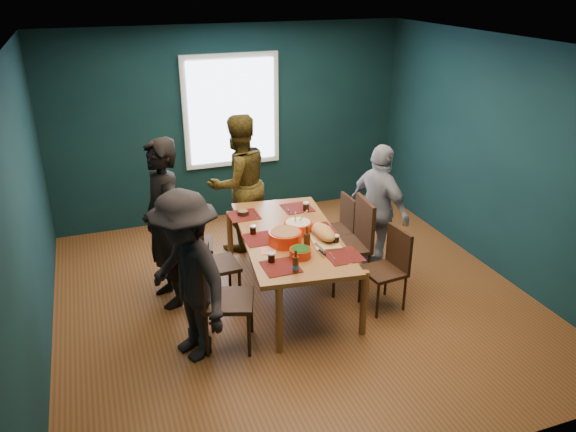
{
  "coord_description": "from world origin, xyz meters",
  "views": [
    {
      "loc": [
        -1.86,
        -5.0,
        3.33
      ],
      "look_at": [
        -0.05,
        0.03,
        0.98
      ],
      "focal_mm": 35.0,
      "sensor_mm": 36.0,
      "label": 1
    }
  ],
  "objects_px": {
    "chair_left_near": "(218,292)",
    "bowl_herbs": "(300,252)",
    "chair_right_far": "(341,224)",
    "chair_right_near": "(390,262)",
    "cutting_board": "(323,234)",
    "person_back": "(239,183)",
    "person_near_left": "(187,277)",
    "person_right": "(379,210)",
    "bowl_dumpling": "(298,227)",
    "chair_right_mid": "(354,237)",
    "bowl_salad": "(285,237)",
    "dining_table": "(290,240)",
    "chair_left_mid": "(209,259)",
    "person_far_left": "(164,224)",
    "chair_left_far": "(186,239)"
  },
  "relations": [
    {
      "from": "chair_left_near",
      "to": "bowl_herbs",
      "type": "bearing_deg",
      "value": 25.21
    },
    {
      "from": "dining_table",
      "to": "chair_right_mid",
      "type": "xyz_separation_m",
      "value": [
        0.76,
        -0.02,
        -0.08
      ]
    },
    {
      "from": "chair_left_mid",
      "to": "cutting_board",
      "type": "relative_size",
      "value": 1.41
    },
    {
      "from": "person_back",
      "to": "chair_right_near",
      "type": "bearing_deg",
      "value": 104.52
    },
    {
      "from": "chair_right_near",
      "to": "bowl_herbs",
      "type": "height_order",
      "value": "chair_right_near"
    },
    {
      "from": "chair_left_mid",
      "to": "person_far_left",
      "type": "bearing_deg",
      "value": 146.72
    },
    {
      "from": "person_back",
      "to": "chair_left_mid",
      "type": "bearing_deg",
      "value": 45.42
    },
    {
      "from": "dining_table",
      "to": "person_near_left",
      "type": "relative_size",
      "value": 1.27
    },
    {
      "from": "cutting_board",
      "to": "chair_right_near",
      "type": "bearing_deg",
      "value": -15.01
    },
    {
      "from": "chair_left_near",
      "to": "person_near_left",
      "type": "distance_m",
      "value": 0.37
    },
    {
      "from": "person_right",
      "to": "bowl_dumpling",
      "type": "height_order",
      "value": "person_right"
    },
    {
      "from": "chair_left_far",
      "to": "person_right",
      "type": "bearing_deg",
      "value": -1.6
    },
    {
      "from": "person_right",
      "to": "bowl_herbs",
      "type": "relative_size",
      "value": 7.26
    },
    {
      "from": "chair_right_near",
      "to": "bowl_salad",
      "type": "distance_m",
      "value": 1.15
    },
    {
      "from": "chair_right_mid",
      "to": "person_near_left",
      "type": "distance_m",
      "value": 2.08
    },
    {
      "from": "person_near_left",
      "to": "bowl_herbs",
      "type": "distance_m",
      "value": 1.14
    },
    {
      "from": "chair_left_mid",
      "to": "chair_left_near",
      "type": "bearing_deg",
      "value": -98.47
    },
    {
      "from": "chair_left_near",
      "to": "chair_right_far",
      "type": "bearing_deg",
      "value": 52.95
    },
    {
      "from": "person_near_left",
      "to": "bowl_dumpling",
      "type": "height_order",
      "value": "person_near_left"
    },
    {
      "from": "person_right",
      "to": "cutting_board",
      "type": "xyz_separation_m",
      "value": [
        -0.9,
        -0.46,
        0.04
      ]
    },
    {
      "from": "person_near_left",
      "to": "bowl_dumpling",
      "type": "xyz_separation_m",
      "value": [
        1.31,
        0.66,
        0.0
      ]
    },
    {
      "from": "person_back",
      "to": "bowl_salad",
      "type": "height_order",
      "value": "person_back"
    },
    {
      "from": "chair_left_far",
      "to": "person_back",
      "type": "relative_size",
      "value": 0.52
    },
    {
      "from": "chair_left_near",
      "to": "chair_right_mid",
      "type": "relative_size",
      "value": 0.97
    },
    {
      "from": "person_back",
      "to": "dining_table",
      "type": "bearing_deg",
      "value": 81.64
    },
    {
      "from": "chair_right_near",
      "to": "cutting_board",
      "type": "xyz_separation_m",
      "value": [
        -0.65,
        0.29,
        0.31
      ]
    },
    {
      "from": "bowl_salad",
      "to": "bowl_dumpling",
      "type": "relative_size",
      "value": 1.14
    },
    {
      "from": "chair_left_mid",
      "to": "bowl_salad",
      "type": "bearing_deg",
      "value": -26.63
    },
    {
      "from": "chair_left_mid",
      "to": "person_right",
      "type": "distance_m",
      "value": 2.07
    },
    {
      "from": "bowl_herbs",
      "to": "person_right",
      "type": "bearing_deg",
      "value": 30.43
    },
    {
      "from": "person_near_left",
      "to": "cutting_board",
      "type": "relative_size",
      "value": 2.45
    },
    {
      "from": "chair_right_mid",
      "to": "chair_right_near",
      "type": "xyz_separation_m",
      "value": [
        0.18,
        -0.5,
        -0.1
      ]
    },
    {
      "from": "person_right",
      "to": "chair_left_far",
      "type": "bearing_deg",
      "value": 61.69
    },
    {
      "from": "chair_left_near",
      "to": "person_far_left",
      "type": "height_order",
      "value": "person_far_left"
    },
    {
      "from": "person_back",
      "to": "person_near_left",
      "type": "xyz_separation_m",
      "value": [
        -1.03,
        -2.02,
        -0.06
      ]
    },
    {
      "from": "chair_right_far",
      "to": "cutting_board",
      "type": "height_order",
      "value": "cutting_board"
    },
    {
      "from": "chair_left_mid",
      "to": "person_back",
      "type": "height_order",
      "value": "person_back"
    },
    {
      "from": "person_right",
      "to": "cutting_board",
      "type": "bearing_deg",
      "value": 101.68
    },
    {
      "from": "chair_left_far",
      "to": "person_far_left",
      "type": "xyz_separation_m",
      "value": [
        -0.27,
        -0.36,
        0.38
      ]
    },
    {
      "from": "chair_right_far",
      "to": "person_near_left",
      "type": "bearing_deg",
      "value": -149.62
    },
    {
      "from": "chair_left_near",
      "to": "person_near_left",
      "type": "xyz_separation_m",
      "value": [
        -0.28,
        -0.04,
        0.23
      ]
    },
    {
      "from": "dining_table",
      "to": "person_far_left",
      "type": "distance_m",
      "value": 1.33
    },
    {
      "from": "bowl_salad",
      "to": "person_right",
      "type": "bearing_deg",
      "value": 17.91
    },
    {
      "from": "person_back",
      "to": "person_right",
      "type": "height_order",
      "value": "person_back"
    },
    {
      "from": "chair_right_near",
      "to": "person_near_left",
      "type": "distance_m",
      "value": 2.17
    },
    {
      "from": "bowl_herbs",
      "to": "chair_right_far",
      "type": "bearing_deg",
      "value": 49.29
    },
    {
      "from": "chair_left_mid",
      "to": "person_near_left",
      "type": "relative_size",
      "value": 0.58
    },
    {
      "from": "chair_left_near",
      "to": "chair_right_mid",
      "type": "height_order",
      "value": "chair_right_mid"
    },
    {
      "from": "person_right",
      "to": "person_back",
      "type": "bearing_deg",
      "value": 34.78
    },
    {
      "from": "chair_right_near",
      "to": "person_right",
      "type": "relative_size",
      "value": 0.56
    }
  ]
}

